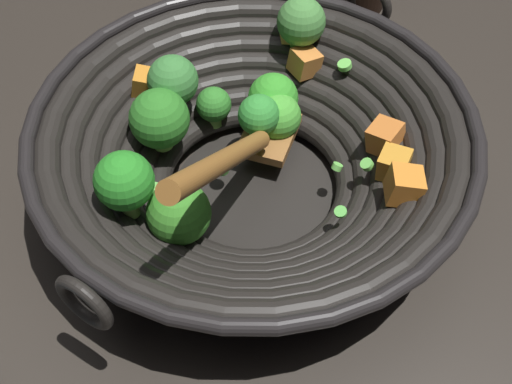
{
  "coord_description": "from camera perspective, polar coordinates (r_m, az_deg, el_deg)",
  "views": [
    {
      "loc": [
        0.38,
        -0.2,
        0.54
      ],
      "look_at": [
        0.02,
        -0.01,
        0.03
      ],
      "focal_mm": 47.45,
      "sensor_mm": 36.0,
      "label": 1
    }
  ],
  "objects": [
    {
      "name": "ground_plane",
      "position": [
        0.69,
        -0.23,
        -0.27
      ],
      "size": [
        4.0,
        4.0,
        0.0
      ],
      "primitive_type": "plane",
      "color": "#28231E"
    },
    {
      "name": "wok",
      "position": [
        0.64,
        -0.41,
        3.68
      ],
      "size": [
        0.42,
        0.42,
        0.21
      ],
      "color": "black",
      "rests_on": "ground"
    }
  ]
}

